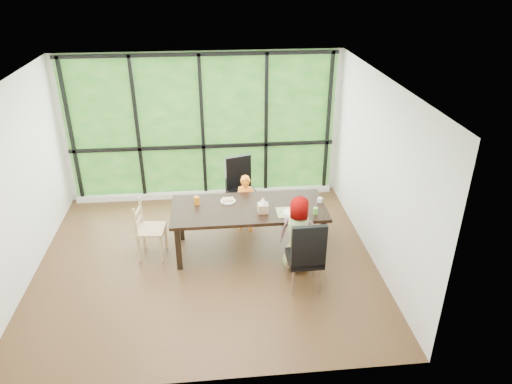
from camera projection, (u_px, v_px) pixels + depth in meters
ground at (207, 261)px, 7.13m from camera, size 5.00×5.00×0.00m
back_wall at (203, 127)px, 8.51m from camera, size 5.00×0.00×5.00m
foliage_backdrop at (203, 128)px, 8.50m from camera, size 4.80×0.02×2.65m
window_mullions at (203, 128)px, 8.46m from camera, size 4.80×0.06×2.65m
window_sill at (206, 194)px, 9.01m from camera, size 4.80×0.12×0.10m
dining_table at (249, 228)px, 7.25m from camera, size 2.34×1.07×0.75m
chair_window_leather at (242, 189)px, 8.08m from camera, size 0.58×0.58×1.08m
chair_interior_leather at (305, 254)px, 6.35m from camera, size 0.47×0.47×1.08m
chair_end_beech at (151, 229)px, 7.08m from camera, size 0.44×0.46×0.90m
child_toddler at (246, 203)px, 7.73m from camera, size 0.41×0.33×0.98m
child_older at (300, 234)px, 6.71m from camera, size 0.66×0.55×1.16m
placemat at (291, 212)px, 6.93m from camera, size 0.43×0.32×0.01m
plate_far at (228, 201)px, 7.24m from camera, size 0.23×0.23×0.01m
plate_near at (290, 212)px, 6.93m from camera, size 0.21×0.21×0.01m
orange_cup at (197, 201)px, 7.13m from camera, size 0.08×0.08×0.12m
green_cup at (315, 211)px, 6.87m from camera, size 0.07×0.07×0.10m
white_mug at (320, 200)px, 7.20m from camera, size 0.07×0.07×0.07m
tissue_box at (263, 208)px, 6.92m from camera, size 0.15×0.15×0.13m
crepe_rolls_far at (228, 200)px, 7.22m from camera, size 0.20×0.12×0.04m
crepe_rolls_near at (290, 211)px, 6.91m from camera, size 0.05×0.12×0.04m
straw_white at (196, 195)px, 7.09m from camera, size 0.01×0.04×0.20m
straw_pink at (316, 205)px, 6.82m from camera, size 0.01×0.04×0.20m
tissue at (263, 201)px, 6.86m from camera, size 0.12×0.12×0.11m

